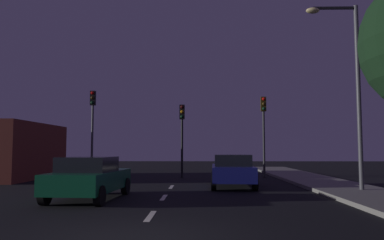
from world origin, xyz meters
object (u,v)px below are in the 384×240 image
(traffic_signal_right, at_px, (264,121))
(car_stopped_ahead, at_px, (232,170))
(street_lamp_right, at_px, (350,79))
(traffic_signal_left, at_px, (93,117))
(car_adjacent_lane, at_px, (89,178))
(traffic_signal_center, at_px, (182,126))

(traffic_signal_right, xyz_separation_m, car_stopped_ahead, (-2.42, -5.38, -2.72))
(traffic_signal_right, bearing_deg, street_lamp_right, -74.33)
(car_stopped_ahead, height_order, street_lamp_right, street_lamp_right)
(traffic_signal_left, height_order, traffic_signal_right, traffic_signal_left)
(street_lamp_right, bearing_deg, traffic_signal_right, 105.67)
(traffic_signal_right, height_order, car_adjacent_lane, traffic_signal_right)
(traffic_signal_left, distance_m, car_adjacent_lane, 10.68)
(traffic_signal_left, height_order, car_stopped_ahead, traffic_signal_left)
(traffic_signal_left, bearing_deg, car_stopped_ahead, -33.35)
(traffic_signal_right, bearing_deg, car_adjacent_lane, -128.47)
(traffic_signal_center, relative_size, street_lamp_right, 0.58)
(traffic_signal_right, bearing_deg, traffic_signal_center, -179.99)
(traffic_signal_center, bearing_deg, traffic_signal_left, 179.98)
(car_stopped_ahead, distance_m, street_lamp_right, 6.50)
(traffic_signal_right, distance_m, street_lamp_right, 8.23)
(traffic_signal_left, xyz_separation_m, street_lamp_right, (12.81, -7.85, 0.88))
(car_adjacent_lane, bearing_deg, traffic_signal_right, 51.53)
(car_stopped_ahead, bearing_deg, traffic_signal_center, 115.84)
(car_adjacent_lane, distance_m, street_lamp_right, 10.96)
(traffic_signal_left, bearing_deg, traffic_signal_right, -0.00)
(traffic_signal_center, distance_m, street_lamp_right, 10.77)
(car_adjacent_lane, bearing_deg, traffic_signal_left, 105.57)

